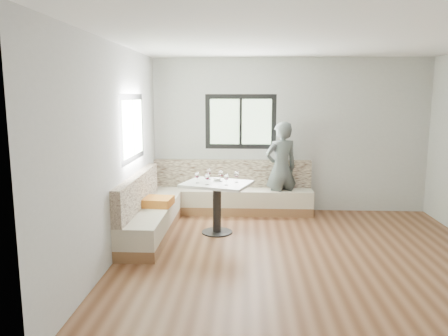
{
  "coord_description": "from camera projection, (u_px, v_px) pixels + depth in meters",
  "views": [
    {
      "loc": [
        -0.8,
        -5.53,
        2.13
      ],
      "look_at": [
        -1.14,
        1.14,
        1.01
      ],
      "focal_mm": 35.0,
      "sensor_mm": 36.0,
      "label": 1
    }
  ],
  "objects": [
    {
      "name": "room",
      "position": [
        302.0,
        152.0,
        5.61
      ],
      "size": [
        5.01,
        5.01,
        2.81
      ],
      "color": "brown",
      "rests_on": "ground"
    },
    {
      "name": "person",
      "position": [
        281.0,
        168.0,
        7.79
      ],
      "size": [
        0.72,
        0.6,
        1.68
      ],
      "primitive_type": "imported",
      "rotation": [
        0.0,
        0.0,
        3.53
      ],
      "color": "#4F5855",
      "rests_on": "ground"
    },
    {
      "name": "wine_glass_b",
      "position": [
        207.0,
        177.0,
        6.51
      ],
      "size": [
        0.08,
        0.08,
        0.17
      ],
      "color": "white",
      "rests_on": "table"
    },
    {
      "name": "table",
      "position": [
        217.0,
        195.0,
        6.74
      ],
      "size": [
        1.17,
        1.03,
        0.8
      ],
      "rotation": [
        0.0,
        0.0,
        -0.32
      ],
      "color": "black",
      "rests_on": "ground"
    },
    {
      "name": "olive_ramekin",
      "position": [
        217.0,
        179.0,
        6.84
      ],
      "size": [
        0.11,
        0.11,
        0.05
      ],
      "color": "white",
      "rests_on": "table"
    },
    {
      "name": "banquette",
      "position": [
        199.0,
        203.0,
        7.39
      ],
      "size": [
        2.9,
        2.8,
        0.95
      ],
      "color": "brown",
      "rests_on": "ground"
    },
    {
      "name": "wine_glass_e",
      "position": [
        236.0,
        175.0,
        6.7
      ],
      "size": [
        0.08,
        0.08,
        0.17
      ],
      "color": "white",
      "rests_on": "table"
    },
    {
      "name": "wine_glass_a",
      "position": [
        197.0,
        175.0,
        6.65
      ],
      "size": [
        0.08,
        0.08,
        0.17
      ],
      "color": "white",
      "rests_on": "table"
    },
    {
      "name": "wine_glass_c",
      "position": [
        226.0,
        177.0,
        6.5
      ],
      "size": [
        0.08,
        0.08,
        0.17
      ],
      "color": "white",
      "rests_on": "table"
    },
    {
      "name": "wine_glass_d",
      "position": [
        221.0,
        174.0,
        6.78
      ],
      "size": [
        0.08,
        0.08,
        0.17
      ],
      "color": "white",
      "rests_on": "table"
    },
    {
      "name": "wine_glass_f",
      "position": [
        209.0,
        172.0,
        6.93
      ],
      "size": [
        0.08,
        0.08,
        0.17
      ],
      "color": "white",
      "rests_on": "table"
    }
  ]
}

